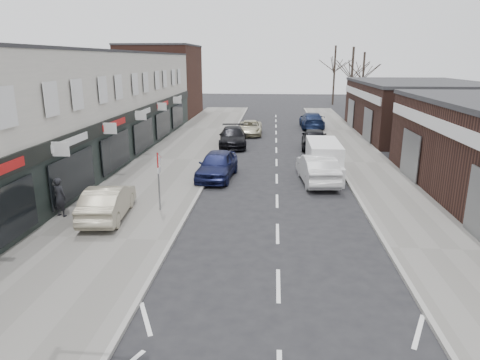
% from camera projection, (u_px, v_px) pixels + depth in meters
% --- Properties ---
extents(pavement_left, '(5.50, 64.00, 0.12)m').
position_uv_depth(pavement_left, '(176.00, 160.00, 28.75)').
color(pavement_left, slate).
rests_on(pavement_left, ground).
extents(pavement_right, '(3.50, 64.00, 0.12)m').
position_uv_depth(pavement_right, '(365.00, 163.00, 27.80)').
color(pavement_right, slate).
rests_on(pavement_right, ground).
extents(shop_terrace_left, '(8.00, 41.00, 7.10)m').
position_uv_depth(shop_terrace_left, '(55.00, 111.00, 25.91)').
color(shop_terrace_left, silver).
rests_on(shop_terrace_left, ground).
extents(brick_block_far, '(8.00, 10.00, 8.00)m').
position_uv_depth(brick_block_far, '(162.00, 82.00, 50.25)').
color(brick_block_far, '#46261E').
rests_on(brick_block_far, ground).
extents(right_unit_far, '(10.00, 16.00, 4.50)m').
position_uv_depth(right_unit_far, '(417.00, 109.00, 38.20)').
color(right_unit_far, '#331D17').
rests_on(right_unit_far, ground).
extents(tree_far_a, '(3.60, 3.60, 8.00)m').
position_uv_depth(tree_far_a, '(349.00, 115.00, 52.51)').
color(tree_far_a, '#382D26').
rests_on(tree_far_a, ground).
extents(tree_far_b, '(3.60, 3.60, 7.50)m').
position_uv_depth(tree_far_b, '(360.00, 109.00, 58.08)').
color(tree_far_b, '#382D26').
rests_on(tree_far_b, ground).
extents(tree_far_c, '(3.60, 3.60, 8.50)m').
position_uv_depth(tree_far_c, '(332.00, 105.00, 64.06)').
color(tree_far_c, '#382D26').
rests_on(tree_far_c, ground).
extents(warning_sign, '(0.12, 0.80, 2.70)m').
position_uv_depth(warning_sign, '(159.00, 164.00, 18.45)').
color(warning_sign, slate).
rests_on(warning_sign, pavement_left).
extents(white_van, '(1.80, 5.03, 1.96)m').
position_uv_depth(white_van, '(324.00, 160.00, 24.90)').
color(white_van, white).
rests_on(white_van, ground).
extents(sedan_on_pavement, '(1.92, 4.38, 1.40)m').
position_uv_depth(sedan_on_pavement, '(108.00, 202.00, 17.94)').
color(sedan_on_pavement, '#9E967E').
rests_on(sedan_on_pavement, pavement_left).
extents(pedestrian, '(0.71, 0.57, 1.70)m').
position_uv_depth(pedestrian, '(60.00, 197.00, 18.04)').
color(pedestrian, black).
rests_on(pedestrian, pavement_left).
extents(parked_car_left_a, '(2.24, 4.76, 1.57)m').
position_uv_depth(parked_car_left_a, '(217.00, 165.00, 24.31)').
color(parked_car_left_a, '#151A43').
rests_on(parked_car_left_a, ground).
extents(parked_car_left_b, '(2.50, 5.27, 1.48)m').
position_uv_depth(parked_car_left_b, '(233.00, 137.00, 33.28)').
color(parked_car_left_b, black).
rests_on(parked_car_left_b, ground).
extents(parked_car_left_c, '(2.17, 4.57, 1.26)m').
position_uv_depth(parked_car_left_c, '(250.00, 128.00, 38.44)').
color(parked_car_left_c, '#BFB999').
rests_on(parked_car_left_c, ground).
extents(parked_car_right_a, '(2.11, 4.95, 1.59)m').
position_uv_depth(parked_car_right_a, '(317.00, 169.00, 23.47)').
color(parked_car_right_a, silver).
rests_on(parked_car_right_a, ground).
extents(parked_car_right_b, '(2.13, 4.76, 1.59)m').
position_uv_depth(parked_car_right_b, '(314.00, 138.00, 32.46)').
color(parked_car_right_b, black).
rests_on(parked_car_right_b, ground).
extents(parked_car_right_c, '(2.25, 5.39, 1.55)m').
position_uv_depth(parked_car_right_c, '(312.00, 120.00, 42.10)').
color(parked_car_right_c, '#162245').
rests_on(parked_car_right_c, ground).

